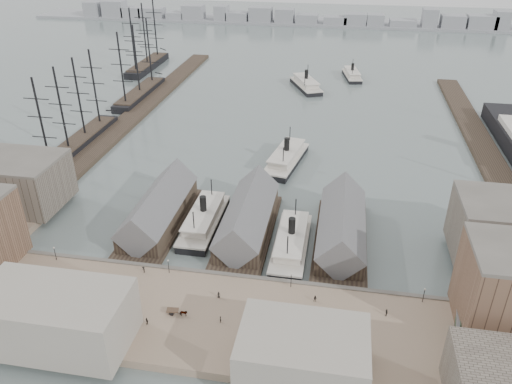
% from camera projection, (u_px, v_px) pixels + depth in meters
% --- Properties ---
extents(ground, '(900.00, 900.00, 0.00)m').
position_uv_depth(ground, '(235.00, 269.00, 126.93)').
color(ground, '#576564').
rests_on(ground, ground).
extents(quay, '(180.00, 30.00, 2.00)m').
position_uv_depth(quay, '(216.00, 320.00, 109.22)').
color(quay, '#87705B').
rests_on(quay, ground).
extents(seawall, '(180.00, 1.20, 2.30)m').
position_uv_depth(seawall, '(231.00, 278.00, 121.90)').
color(seawall, '#59544C').
rests_on(seawall, ground).
extents(west_wharf, '(10.00, 220.00, 1.60)m').
position_uv_depth(west_wharf, '(134.00, 115.00, 223.22)').
color(west_wharf, '#2D231C').
rests_on(west_wharf, ground).
extents(east_wharf, '(10.00, 180.00, 1.60)m').
position_uv_depth(east_wharf, '(483.00, 147.00, 192.01)').
color(east_wharf, '#2D231C').
rests_on(east_wharf, ground).
extents(ferry_shed_west, '(14.00, 42.00, 12.60)m').
position_uv_depth(ferry_shed_west, '(159.00, 210.00, 143.26)').
color(ferry_shed_west, '#2D231C').
rests_on(ferry_shed_west, ground).
extents(ferry_shed_center, '(14.00, 42.00, 12.60)m').
position_uv_depth(ferry_shed_center, '(248.00, 219.00, 139.23)').
color(ferry_shed_center, '#2D231C').
rests_on(ferry_shed_center, ground).
extents(ferry_shed_east, '(14.00, 42.00, 12.60)m').
position_uv_depth(ferry_shed_east, '(342.00, 228.00, 135.21)').
color(ferry_shed_east, '#2D231C').
rests_on(ferry_shed_east, ground).
extents(warehouse_west_back, '(26.00, 20.00, 14.00)m').
position_uv_depth(warehouse_west_back, '(19.00, 182.00, 148.93)').
color(warehouse_west_back, '#60564C').
rests_on(warehouse_west_back, west_land).
extents(street_bldg_center, '(24.00, 16.00, 10.00)m').
position_uv_depth(street_bldg_center, '(303.00, 355.00, 92.88)').
color(street_bldg_center, gray).
rests_on(street_bldg_center, quay).
extents(street_bldg_west, '(30.00, 16.00, 12.00)m').
position_uv_depth(street_bldg_west, '(55.00, 317.00, 100.14)').
color(street_bldg_west, gray).
rests_on(street_bldg_west, quay).
extents(street_bldg_east, '(18.00, 14.00, 11.00)m').
position_uv_depth(street_bldg_east, '(504.00, 384.00, 86.36)').
color(street_bldg_east, '#60564C').
rests_on(street_bldg_east, quay).
extents(lamp_post_far_w, '(0.44, 0.44, 3.92)m').
position_uv_depth(lamp_post_far_w, '(55.00, 251.00, 125.59)').
color(lamp_post_far_w, black).
rests_on(lamp_post_far_w, quay).
extents(lamp_post_near_w, '(0.44, 0.44, 3.92)m').
position_uv_depth(lamp_post_near_w, '(168.00, 264.00, 120.95)').
color(lamp_post_near_w, black).
rests_on(lamp_post_near_w, quay).
extents(lamp_post_near_e, '(0.44, 0.44, 3.92)m').
position_uv_depth(lamp_post_near_e, '(291.00, 278.00, 116.30)').
color(lamp_post_near_e, black).
rests_on(lamp_post_near_e, quay).
extents(lamp_post_far_e, '(0.44, 0.44, 3.92)m').
position_uv_depth(lamp_post_far_e, '(424.00, 293.00, 111.66)').
color(lamp_post_far_e, black).
rests_on(lamp_post_far_e, quay).
extents(far_shore, '(500.00, 40.00, 15.72)m').
position_uv_depth(far_shore, '(318.00, 20.00, 413.22)').
color(far_shore, gray).
rests_on(far_shore, ground).
extents(ferry_docked_west, '(8.75, 29.18, 10.42)m').
position_uv_depth(ferry_docked_west, '(204.00, 219.00, 143.12)').
color(ferry_docked_west, black).
rests_on(ferry_docked_west, ground).
extents(ferry_docked_east, '(8.72, 29.06, 10.38)m').
position_uv_depth(ferry_docked_east, '(291.00, 242.00, 133.11)').
color(ferry_docked_east, black).
rests_on(ferry_docked_east, ground).
extents(ferry_open_near, '(14.08, 31.15, 10.73)m').
position_uv_depth(ferry_open_near, '(286.00, 158.00, 179.45)').
color(ferry_open_near, black).
rests_on(ferry_open_near, ground).
extents(ferry_open_mid, '(19.81, 30.09, 10.38)m').
position_uv_depth(ferry_open_mid, '(306.00, 84.00, 258.98)').
color(ferry_open_mid, black).
rests_on(ferry_open_mid, ground).
extents(ferry_open_far, '(11.81, 25.38, 8.73)m').
position_uv_depth(ferry_open_far, '(352.00, 74.00, 276.05)').
color(ferry_open_far, black).
rests_on(ferry_open_far, ground).
extents(sailing_ship_near, '(8.14, 56.06, 33.46)m').
position_uv_depth(sailing_ship_near, '(78.00, 142.00, 191.86)').
color(sailing_ship_near, black).
rests_on(sailing_ship_near, ground).
extents(sailing_ship_mid, '(8.51, 49.17, 34.99)m').
position_uv_depth(sailing_ship_mid, '(140.00, 93.00, 245.89)').
color(sailing_ship_mid, black).
rests_on(sailing_ship_mid, ground).
extents(sailing_ship_far, '(8.92, 49.58, 36.69)m').
position_uv_depth(sailing_ship_far, '(148.00, 64.00, 293.43)').
color(sailing_ship_far, black).
rests_on(sailing_ship_far, ground).
extents(tram, '(4.07, 9.78, 3.38)m').
position_uv_depth(tram, '(461.00, 322.00, 104.95)').
color(tram, black).
rests_on(tram, quay).
extents(horse_cart_left, '(4.84, 2.99, 1.64)m').
position_uv_depth(horse_cart_left, '(85.00, 278.00, 119.10)').
color(horse_cart_left, black).
rests_on(horse_cart_left, quay).
extents(horse_cart_center, '(4.93, 1.82, 1.56)m').
position_uv_depth(horse_cart_center, '(180.00, 313.00, 108.81)').
color(horse_cart_center, black).
rests_on(horse_cart_center, quay).
extents(horse_cart_right, '(4.82, 2.86, 1.58)m').
position_uv_depth(horse_cart_right, '(277.00, 344.00, 100.79)').
color(horse_cart_right, black).
rests_on(horse_cart_right, quay).
extents(pedestrian_0, '(0.53, 0.66, 1.62)m').
position_uv_depth(pedestrian_0, '(58.00, 272.00, 121.07)').
color(pedestrian_0, black).
rests_on(pedestrian_0, quay).
extents(pedestrian_1, '(0.95, 0.86, 1.57)m').
position_uv_depth(pedestrian_1, '(56.00, 296.00, 113.71)').
color(pedestrian_1, black).
rests_on(pedestrian_1, quay).
extents(pedestrian_2, '(1.25, 1.23, 1.72)m').
position_uv_depth(pedestrian_2, '(144.00, 270.00, 121.93)').
color(pedestrian_2, black).
rests_on(pedestrian_2, quay).
extents(pedestrian_3, '(1.04, 0.88, 1.67)m').
position_uv_depth(pedestrian_3, '(147.00, 321.00, 106.49)').
color(pedestrian_3, black).
rests_on(pedestrian_3, quay).
extents(pedestrian_4, '(0.87, 0.66, 1.58)m').
position_uv_depth(pedestrian_4, '(219.00, 295.00, 113.96)').
color(pedestrian_4, black).
rests_on(pedestrian_4, quay).
extents(pedestrian_5, '(0.56, 0.66, 1.56)m').
position_uv_depth(pedestrian_5, '(220.00, 319.00, 106.99)').
color(pedestrian_5, black).
rests_on(pedestrian_5, quay).
extents(pedestrian_6, '(0.91, 0.78, 1.63)m').
position_uv_depth(pedestrian_6, '(315.00, 299.00, 112.71)').
color(pedestrian_6, black).
rests_on(pedestrian_6, quay).
extents(pedestrian_7, '(0.91, 1.22, 1.69)m').
position_uv_depth(pedestrian_7, '(358.00, 333.00, 103.32)').
color(pedestrian_7, black).
rests_on(pedestrian_7, quay).
extents(pedestrian_8, '(0.72, 1.12, 1.78)m').
position_uv_depth(pedestrian_8, '(386.00, 312.00, 108.72)').
color(pedestrian_8, black).
rests_on(pedestrian_8, quay).
extents(pedestrian_9, '(0.90, 0.65, 1.72)m').
position_uv_depth(pedestrian_9, '(490.00, 344.00, 100.71)').
color(pedestrian_9, black).
rests_on(pedestrian_9, quay).
extents(pedestrian_10, '(1.32, 1.08, 1.78)m').
position_uv_depth(pedestrian_10, '(21.00, 283.00, 117.50)').
color(pedestrian_10, black).
rests_on(pedestrian_10, quay).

